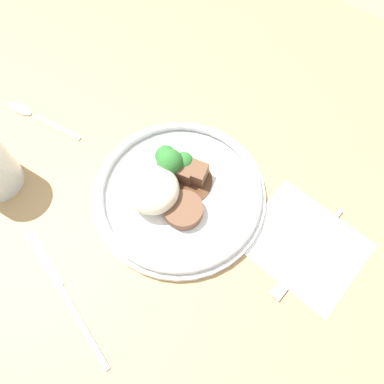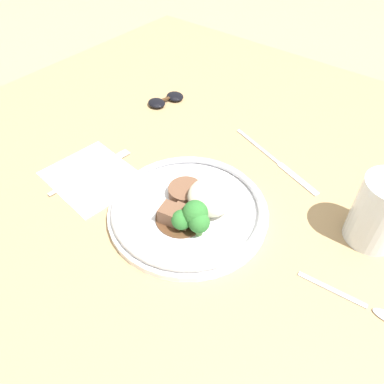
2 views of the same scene
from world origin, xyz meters
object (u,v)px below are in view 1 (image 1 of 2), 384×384
Objects in this scene: knife at (62,290)px; spoon at (29,113)px; plate at (176,191)px; fork at (302,260)px.

spoon is at bearing -17.26° from knife.
plate is at bearing -83.01° from knife.
plate is 1.20× the size of knife.
spoon is at bearing 3.69° from plate.
fork is (-0.21, -0.02, -0.01)m from plate.
spoon is (0.30, 0.02, -0.02)m from plate.
plate is at bearing 177.61° from spoon.
fork is 1.11× the size of spoon.
fork reaches higher than knife.
fork is at bearing -119.12° from knife.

